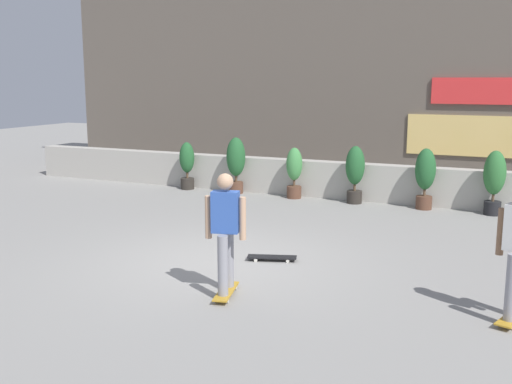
# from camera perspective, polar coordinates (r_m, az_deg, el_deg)

# --- Properties ---
(ground_plane) EXTENTS (48.00, 48.00, 0.00)m
(ground_plane) POSITION_cam_1_polar(r_m,az_deg,el_deg) (9.99, -3.56, -6.52)
(ground_plane) COLOR gray
(planter_wall) EXTENTS (18.00, 0.40, 0.90)m
(planter_wall) POSITION_cam_1_polar(r_m,az_deg,el_deg) (15.32, 6.94, 1.15)
(planter_wall) COLOR #B2ADA3
(planter_wall) RESTS_ON ground
(building_backdrop) EXTENTS (20.00, 2.08, 6.50)m
(building_backdrop) POSITION_cam_1_polar(r_m,az_deg,el_deg) (18.97, 10.84, 11.32)
(building_backdrop) COLOR #60564C
(building_backdrop) RESTS_ON ground
(potted_plant_0) EXTENTS (0.40, 0.40, 1.26)m
(potted_plant_0) POSITION_cam_1_polar(r_m,az_deg,el_deg) (16.43, -6.45, 2.65)
(potted_plant_0) COLOR #2D2823
(potted_plant_0) RESTS_ON ground
(potted_plant_1) EXTENTS (0.49, 0.49, 1.45)m
(potted_plant_1) POSITION_cam_1_polar(r_m,az_deg,el_deg) (15.72, -1.88, 2.89)
(potted_plant_1) COLOR brown
(potted_plant_1) RESTS_ON ground
(potted_plant_2) EXTENTS (0.40, 0.40, 1.26)m
(potted_plant_2) POSITION_cam_1_polar(r_m,az_deg,el_deg) (15.11, 3.58, 2.00)
(potted_plant_2) COLOR brown
(potted_plant_2) RESTS_ON ground
(potted_plant_3) EXTENTS (0.45, 0.45, 1.37)m
(potted_plant_3) POSITION_cam_1_polar(r_m,az_deg,el_deg) (14.63, 9.21, 1.95)
(potted_plant_3) COLOR #2D2823
(potted_plant_3) RESTS_ON ground
(potted_plant_4) EXTENTS (0.46, 0.46, 1.39)m
(potted_plant_4) POSITION_cam_1_polar(r_m,az_deg,el_deg) (14.30, 15.49, 1.56)
(potted_plant_4) COLOR brown
(potted_plant_4) RESTS_ON ground
(potted_plant_5) EXTENTS (0.47, 0.47, 1.41)m
(potted_plant_5) POSITION_cam_1_polar(r_m,az_deg,el_deg) (14.16, 21.33, 1.20)
(potted_plant_5) COLOR black
(potted_plant_5) RESTS_ON ground
(skater_mid_plaza) EXTENTS (0.55, 0.82, 1.70)m
(skater_mid_plaza) POSITION_cam_1_polar(r_m,az_deg,el_deg) (8.22, -2.85, -3.47)
(skater_mid_plaza) COLOR #BF8C26
(skater_mid_plaza) RESTS_ON ground
(skateboard_near_camera) EXTENTS (0.82, 0.45, 0.08)m
(skateboard_near_camera) POSITION_cam_1_polar(r_m,az_deg,el_deg) (10.02, 1.50, -6.08)
(skateboard_near_camera) COLOR black
(skateboard_near_camera) RESTS_ON ground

